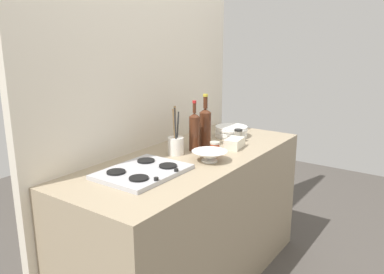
{
  "coord_description": "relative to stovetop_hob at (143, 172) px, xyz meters",
  "views": [
    {
      "loc": [
        -1.89,
        -1.32,
        1.61
      ],
      "look_at": [
        0.0,
        0.0,
        1.02
      ],
      "focal_mm": 36.03,
      "sensor_mm": 36.0,
      "label": 1
    }
  ],
  "objects": [
    {
      "name": "stovetop_hob",
      "position": [
        0.0,
        0.0,
        0.0
      ],
      "size": [
        0.47,
        0.36,
        0.04
      ],
      "color": "#B2B2B7",
      "rests_on": "counter_block"
    },
    {
      "name": "condiment_jar_front",
      "position": [
        0.88,
        -0.11,
        0.03
      ],
      "size": [
        0.06,
        0.06,
        0.09
      ],
      "color": "#9E998C",
      "rests_on": "counter_block"
    },
    {
      "name": "counter_block",
      "position": [
        0.43,
        -0.03,
        -0.46
      ],
      "size": [
        1.8,
        0.7,
        0.9
      ],
      "primitive_type": "cube",
      "color": "tan",
      "rests_on": "ground"
    },
    {
      "name": "wine_bottle_leftmost",
      "position": [
        0.65,
        0.02,
        0.13
      ],
      "size": [
        0.08,
        0.08,
        0.36
      ],
      "color": "#472314",
      "rests_on": "counter_block"
    },
    {
      "name": "backsplash_panel",
      "position": [
        0.43,
        0.35,
        0.38
      ],
      "size": [
        1.9,
        0.06,
        2.59
      ],
      "primitive_type": "cube",
      "color": "beige",
      "rests_on": "ground"
    },
    {
      "name": "butter_dish",
      "position": [
        0.73,
        -0.16,
        0.02
      ],
      "size": [
        0.17,
        0.12,
        0.07
      ],
      "primitive_type": "cube",
      "rotation": [
        0.0,
        0.0,
        0.16
      ],
      "color": "silver",
      "rests_on": "counter_block"
    },
    {
      "name": "plate_stack",
      "position": [
        0.99,
        0.01,
        0.03
      ],
      "size": [
        0.24,
        0.24,
        0.08
      ],
      "color": "white",
      "rests_on": "counter_block"
    },
    {
      "name": "wine_bottle_mid_left",
      "position": [
        0.53,
        0.03,
        0.12
      ],
      "size": [
        0.07,
        0.07,
        0.33
      ],
      "color": "#472314",
      "rests_on": "counter_block"
    },
    {
      "name": "utensil_crock",
      "position": [
        0.39,
        0.07,
        0.05
      ],
      "size": [
        0.1,
        0.1,
        0.31
      ],
      "color": "silver",
      "rests_on": "counter_block"
    },
    {
      "name": "mixing_bowl",
      "position": [
        0.39,
        -0.18,
        0.02
      ],
      "size": [
        0.21,
        0.21,
        0.06
      ],
      "color": "white",
      "rests_on": "counter_block"
    },
    {
      "name": "condiment_jar_rear",
      "position": [
        0.54,
        -0.13,
        0.03
      ],
      "size": [
        0.06,
        0.06,
        0.08
      ],
      "color": "#C64C2D",
      "rests_on": "counter_block"
    }
  ]
}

